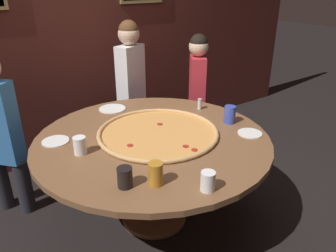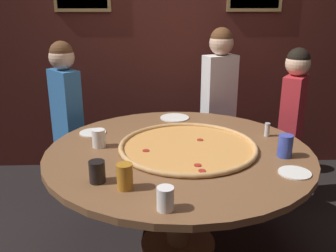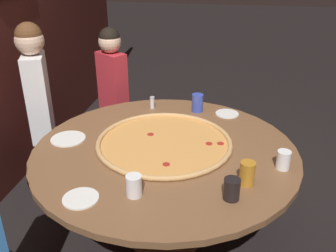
{
  "view_description": "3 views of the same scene",
  "coord_description": "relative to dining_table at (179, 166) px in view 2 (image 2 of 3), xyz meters",
  "views": [
    {
      "loc": [
        -1.15,
        -1.81,
        1.8
      ],
      "look_at": [
        0.12,
        -0.03,
        0.81
      ],
      "focal_mm": 35.0,
      "sensor_mm": 36.0,
      "label": 1
    },
    {
      "loc": [
        -0.16,
        -2.24,
        1.66
      ],
      "look_at": [
        -0.07,
        0.09,
        0.87
      ],
      "focal_mm": 40.0,
      "sensor_mm": 36.0,
      "label": 2
    },
    {
      "loc": [
        -2.08,
        -0.39,
        1.93
      ],
      "look_at": [
        0.08,
        -0.01,
        0.87
      ],
      "focal_mm": 40.0,
      "sensor_mm": 36.0,
      "label": 3
    }
  ],
  "objects": [
    {
      "name": "drink_cup_by_shaker",
      "position": [
        -0.46,
        -0.43,
        0.18
      ],
      "size": [
        0.09,
        0.09,
        0.12
      ],
      "primitive_type": "cylinder",
      "color": "black",
      "rests_on": "dining_table"
    },
    {
      "name": "drink_cup_far_right",
      "position": [
        0.64,
        -0.14,
        0.19
      ],
      "size": [
        0.09,
        0.09,
        0.14
      ],
      "primitive_type": "cylinder",
      "color": "#384CB7",
      "rests_on": "dining_table"
    },
    {
      "name": "diner_far_left",
      "position": [
        0.45,
        1.1,
        0.19
      ],
      "size": [
        0.38,
        0.26,
        1.43
      ],
      "rotation": [
        0.0,
        0.0,
        -2.75
      ],
      "color": "#232328",
      "rests_on": "ground_plane"
    },
    {
      "name": "back_wall",
      "position": [
        0.0,
        1.46,
        0.68
      ],
      "size": [
        6.4,
        0.08,
        2.6
      ],
      "color": "#4C1E19",
      "rests_on": "ground_plane"
    },
    {
      "name": "ground_plane",
      "position": [
        0.0,
        0.0,
        -0.62
      ],
      "size": [
        24.0,
        24.0,
        0.0
      ],
      "primitive_type": "plane",
      "color": "black"
    },
    {
      "name": "condiment_shaker",
      "position": [
        0.64,
        0.22,
        0.17
      ],
      "size": [
        0.04,
        0.04,
        0.1
      ],
      "color": "silver",
      "rests_on": "dining_table"
    },
    {
      "name": "drink_cup_near_left",
      "position": [
        -0.52,
        0.07,
        0.18
      ],
      "size": [
        0.09,
        0.09,
        0.12
      ],
      "primitive_type": "cylinder",
      "color": "white",
      "rests_on": "dining_table"
    },
    {
      "name": "white_plate_far_back",
      "position": [
        -0.6,
        0.33,
        0.12
      ],
      "size": [
        0.19,
        0.19,
        0.01
      ],
      "primitive_type": "cylinder",
      "color": "white",
      "rests_on": "dining_table"
    },
    {
      "name": "giant_pizza",
      "position": [
        0.06,
        0.02,
        0.13
      ],
      "size": [
        0.9,
        0.9,
        0.03
      ],
      "color": "#E0994C",
      "rests_on": "dining_table"
    },
    {
      "name": "diner_centre_back",
      "position": [
        -0.88,
        0.79,
        0.14
      ],
      "size": [
        0.32,
        0.33,
        1.35
      ],
      "rotation": [
        0.0,
        0.0,
        2.3
      ],
      "color": "#232328",
      "rests_on": "ground_plane"
    },
    {
      "name": "drink_cup_near_right",
      "position": [
        -0.31,
        -0.51,
        0.19
      ],
      "size": [
        0.08,
        0.08,
        0.14
      ],
      "primitive_type": "cylinder",
      "color": "#BC7A23",
      "rests_on": "dining_table"
    },
    {
      "name": "dining_table",
      "position": [
        0.0,
        0.0,
        0.0
      ],
      "size": [
        1.71,
        1.71,
        0.74
      ],
      "color": "brown",
      "rests_on": "ground_plane"
    },
    {
      "name": "white_plate_left_side",
      "position": [
        0.62,
        -0.38,
        0.12
      ],
      "size": [
        0.18,
        0.18,
        0.01
      ],
      "primitive_type": "cylinder",
      "color": "white",
      "rests_on": "dining_table"
    },
    {
      "name": "white_plate_beside_cup",
      "position": [
        0.01,
        0.67,
        0.12
      ],
      "size": [
        0.23,
        0.23,
        0.01
      ],
      "primitive_type": "cylinder",
      "color": "white",
      "rests_on": "dining_table"
    },
    {
      "name": "drink_cup_far_left",
      "position": [
        -0.11,
        -0.73,
        0.17
      ],
      "size": [
        0.08,
        0.08,
        0.11
      ],
      "primitive_type": "cylinder",
      "color": "white",
      "rests_on": "dining_table"
    },
    {
      "name": "diner_far_right",
      "position": [
        0.98,
        0.66,
        0.12
      ],
      "size": [
        0.28,
        0.34,
        1.31
      ],
      "rotation": [
        0.0,
        0.0,
        -2.16
      ],
      "color": "#232328",
      "rests_on": "ground_plane"
    }
  ]
}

